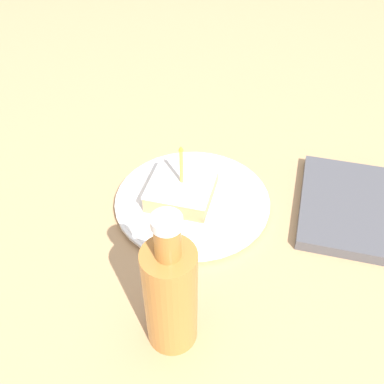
{
  "coord_description": "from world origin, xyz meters",
  "views": [
    {
      "loc": [
        0.12,
        -0.56,
        0.56
      ],
      "look_at": [
        -0.02,
        -0.0,
        0.03
      ],
      "focal_mm": 42.0,
      "sensor_mm": 36.0,
      "label": 1
    }
  ],
  "objects_px": {
    "fork": "(205,228)",
    "bottle": "(170,294)",
    "cake_slice": "(181,190)",
    "plate": "(192,202)"
  },
  "relations": [
    {
      "from": "plate",
      "to": "fork",
      "type": "relative_size",
      "value": 1.72
    },
    {
      "from": "cake_slice",
      "to": "bottle",
      "type": "xyz_separation_m",
      "value": [
        0.06,
        -0.25,
        0.06
      ]
    },
    {
      "from": "plate",
      "to": "cake_slice",
      "type": "height_order",
      "value": "cake_slice"
    },
    {
      "from": "fork",
      "to": "plate",
      "type": "bearing_deg",
      "value": 121.51
    },
    {
      "from": "fork",
      "to": "bottle",
      "type": "relative_size",
      "value": 0.7
    },
    {
      "from": "plate",
      "to": "bottle",
      "type": "distance_m",
      "value": 0.27
    },
    {
      "from": "cake_slice",
      "to": "fork",
      "type": "relative_size",
      "value": 0.71
    },
    {
      "from": "bottle",
      "to": "fork",
      "type": "bearing_deg",
      "value": 89.41
    },
    {
      "from": "plate",
      "to": "fork",
      "type": "bearing_deg",
      "value": -58.49
    },
    {
      "from": "cake_slice",
      "to": "bottle",
      "type": "height_order",
      "value": "bottle"
    }
  ]
}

